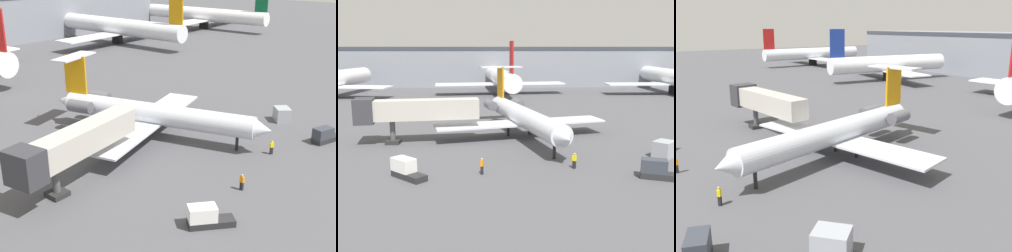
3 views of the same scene
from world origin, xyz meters
TOP-DOWN VIEW (x-y plane):
  - ground_plane at (0.00, 0.00)m, footprint 400.00×400.00m
  - regional_jet at (3.28, 0.57)m, footprint 24.42×28.90m
  - jet_bridge at (-11.53, -2.50)m, footprint 16.10×5.15m
  - ground_crew_marshaller at (-1.75, -15.85)m, footprint 0.32×0.43m
  - ground_crew_loader at (7.83, -14.23)m, footprint 0.48×0.44m
  - baggage_tug_lead at (-9.09, -16.67)m, footprint 3.92×3.71m
  - baggage_tug_trailing at (15.23, -17.64)m, footprint 4.24×2.66m
  - cargo_container_uld at (19.02, -10.21)m, footprint 3.08×3.05m
  - parked_airliner_east_mid at (47.42, 50.16)m, footprint 36.25×43.13m
  - parked_airliner_east_end at (84.45, 47.85)m, footprint 36.91×43.88m

SIDE VIEW (x-z plane):
  - ground_plane at x=0.00m, z-range -0.10..0.00m
  - baggage_tug_lead at x=-9.09m, z-range -0.11..1.79m
  - baggage_tug_trailing at x=15.23m, z-range -0.11..1.79m
  - ground_crew_marshaller at x=-1.75m, z-range 0.01..1.70m
  - ground_crew_loader at x=7.83m, z-range 0.01..1.70m
  - cargo_container_uld at x=19.02m, z-range 0.00..1.91m
  - regional_jet at x=3.28m, z-range -1.59..7.80m
  - parked_airliner_east_end at x=84.45m, z-range -2.41..11.10m
  - jet_bridge at x=-11.53m, z-range 1.34..7.38m
  - parked_airliner_east_mid at x=47.42m, z-range -2.41..11.26m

